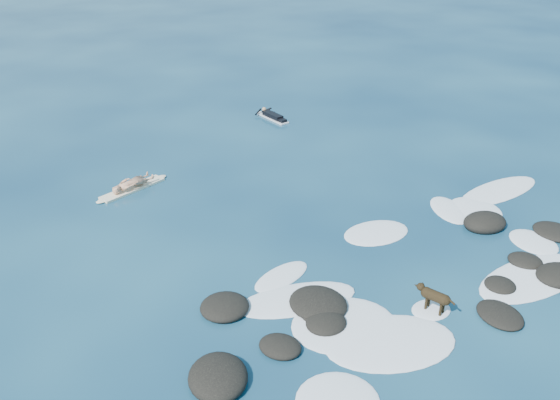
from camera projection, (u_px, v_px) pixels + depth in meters
ground at (400, 267)px, 18.23m from camera, size 160.00×160.00×0.00m
reef_rocks at (442, 295)px, 16.80m from camera, size 14.50×7.38×0.60m
breaking_foam at (442, 271)px, 18.03m from camera, size 14.04×7.51×0.12m
standing_surfer_rig at (131, 172)px, 22.54m from camera, size 3.03×1.34×1.77m
paddling_surfer_rig at (272, 116)px, 29.68m from camera, size 1.00×2.25×0.39m
dog at (434, 296)px, 16.14m from camera, size 0.56×1.14×0.75m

